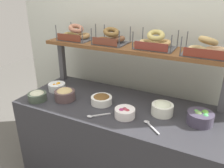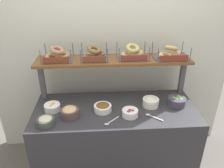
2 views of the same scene
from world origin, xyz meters
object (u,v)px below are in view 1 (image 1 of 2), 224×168
at_px(bagel_basket_cinnamon_raisin, 111,38).
at_px(bowl_chocolate_spread, 101,99).
at_px(serving_spoon_by_edge, 95,116).
at_px(bowl_veggie_mix, 200,117).
at_px(serving_spoon_near_plate, 150,125).
at_px(bagel_basket_plain, 207,49).
at_px(bowl_beet_salad, 125,112).
at_px(bowl_fruit_salad, 57,87).
at_px(bagel_basket_everything, 76,35).
at_px(bowl_hummus, 65,94).
at_px(bagel_basket_sesame, 155,42).
at_px(bowl_scallion_spread, 162,108).
at_px(bowl_tuna_salad, 37,96).

bearing_deg(bagel_basket_cinnamon_raisin, bowl_chocolate_spread, -77.22).
bearing_deg(serving_spoon_by_edge, bowl_veggie_mix, 20.14).
xyz_separation_m(serving_spoon_near_plate, bagel_basket_plain, (0.25, 0.42, 0.47)).
distance_m(bowl_beet_salad, bowl_veggie_mix, 0.53).
bearing_deg(bowl_fruit_salad, bagel_basket_everything, 77.55).
xyz_separation_m(bowl_hummus, bagel_basket_sesame, (0.64, 0.39, 0.43)).
distance_m(bagel_basket_everything, bagel_basket_plain, 1.15).
bearing_deg(serving_spoon_near_plate, serving_spoon_by_edge, -170.51).
bearing_deg(bagel_basket_everything, bagel_basket_cinnamon_raisin, -0.20).
bearing_deg(bagel_basket_sesame, bagel_basket_everything, -179.36).
relative_size(bowl_scallion_spread, bowl_beet_salad, 1.07).
height_order(bowl_fruit_salad, bagel_basket_sesame, bagel_basket_sesame).
height_order(bowl_fruit_salad, bagel_basket_plain, bagel_basket_plain).
relative_size(bowl_hummus, bowl_chocolate_spread, 1.00).
relative_size(bowl_chocolate_spread, serving_spoon_by_edge, 1.20).
distance_m(bowl_tuna_salad, serving_spoon_by_edge, 0.57).
bearing_deg(bagel_basket_everything, bowl_hummus, -72.21).
bearing_deg(bowl_chocolate_spread, serving_spoon_near_plate, -16.56).
relative_size(bowl_hummus, bagel_basket_everything, 0.58).
relative_size(bowl_tuna_salad, bowl_fruit_salad, 1.00).
bearing_deg(bowl_tuna_salad, bowl_beet_salad, 6.32).
bearing_deg(bagel_basket_plain, bowl_veggie_mix, -78.35).
relative_size(bowl_beet_salad, bowl_fruit_salad, 0.98).
bearing_deg(bowl_scallion_spread, bagel_basket_everything, 164.84).
height_order(bowl_scallion_spread, bowl_veggie_mix, bowl_scallion_spread).
xyz_separation_m(bowl_scallion_spread, bagel_basket_everything, (-0.93, 0.25, 0.43)).
height_order(bowl_hummus, bagel_basket_everything, bagel_basket_everything).
bearing_deg(bagel_basket_cinnamon_raisin, bowl_fruit_salad, -148.04).
bearing_deg(bowl_chocolate_spread, bowl_hummus, -166.16).
bearing_deg(bowl_hummus, bagel_basket_everything, 107.79).
relative_size(bowl_chocolate_spread, bagel_basket_plain, 0.51).
bearing_deg(serving_spoon_near_plate, bagel_basket_everything, 153.55).
bearing_deg(bowl_hummus, bowl_beet_salad, -3.01).
bearing_deg(bowl_hummus, bagel_basket_sesame, 31.82).
xyz_separation_m(bagel_basket_everything, bagel_basket_plain, (1.15, -0.02, 0.00)).
height_order(bowl_veggie_mix, bagel_basket_everything, bagel_basket_everything).
bearing_deg(bagel_basket_sesame, bowl_tuna_salad, -148.65).
distance_m(bowl_beet_salad, bowl_fruit_salad, 0.77).
distance_m(bowl_tuna_salad, serving_spoon_near_plate, 0.97).
xyz_separation_m(bowl_scallion_spread, bagel_basket_cinnamon_raisin, (-0.56, 0.25, 0.43)).
xyz_separation_m(bowl_chocolate_spread, serving_spoon_by_edge, (0.06, -0.20, -0.03)).
bearing_deg(bowl_tuna_salad, bagel_basket_everything, 81.27).
relative_size(bowl_chocolate_spread, serving_spoon_near_plate, 1.18).
distance_m(bowl_hummus, bowl_beet_salad, 0.57).
bearing_deg(serving_spoon_near_plate, bowl_beet_salad, 171.77).
height_order(bowl_hummus, bowl_fruit_salad, bowl_hummus).
distance_m(bowl_fruit_salad, serving_spoon_near_plate, 0.97).
bearing_deg(bowl_beet_salad, bowl_hummus, 176.99).
height_order(bowl_scallion_spread, bagel_basket_plain, bagel_basket_plain).
height_order(bowl_beet_salad, serving_spoon_near_plate, bowl_beet_salad).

